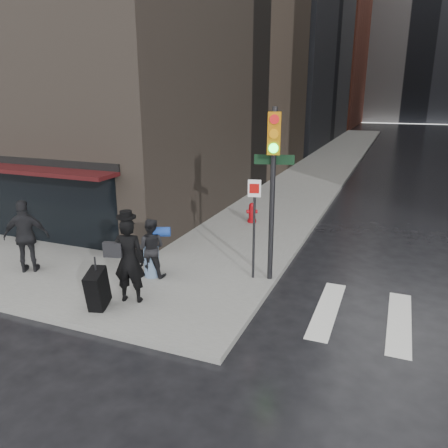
{
  "coord_description": "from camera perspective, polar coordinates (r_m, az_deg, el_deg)",
  "views": [
    {
      "loc": [
        4.71,
        -8.54,
        4.92
      ],
      "look_at": [
        0.23,
        2.58,
        1.3
      ],
      "focal_mm": 35.0,
      "sensor_mm": 36.0,
      "label": 1
    }
  ],
  "objects": [
    {
      "name": "storefront",
      "position": [
        15.99,
        -25.86,
        3.95
      ],
      "size": [
        8.4,
        1.11,
        2.83
      ],
      "color": "black",
      "rests_on": "ground"
    },
    {
      "name": "bldg_left_far",
      "position": [
        73.18,
        8.48,
        22.98
      ],
      "size": [
        22.0,
        20.0,
        26.0
      ],
      "primitive_type": "cube",
      "color": "brown",
      "rests_on": "ground"
    },
    {
      "name": "man_jeans",
      "position": [
        11.79,
        -9.54,
        -3.07
      ],
      "size": [
        1.18,
        0.77,
        1.62
      ],
      "rotation": [
        0.0,
        0.0,
        3.36
      ],
      "color": "black",
      "rests_on": "ground"
    },
    {
      "name": "man_overcoat",
      "position": [
        10.4,
        -13.12,
        -5.2
      ],
      "size": [
        1.17,
        1.4,
        2.26
      ],
      "rotation": [
        0.0,
        0.0,
        3.41
      ],
      "color": "black",
      "rests_on": "ground"
    },
    {
      "name": "man_greycoat",
      "position": [
        13.05,
        -24.4,
        -1.48
      ],
      "size": [
        1.28,
        1.01,
        2.03
      ],
      "rotation": [
        0.0,
        0.0,
        3.65
      ],
      "color": "black",
      "rests_on": "ground"
    },
    {
      "name": "traffic_light",
      "position": [
        10.9,
        6.21,
        6.67
      ],
      "size": [
        1.09,
        0.62,
        4.45
      ],
      "rotation": [
        0.0,
        0.0,
        0.25
      ],
      "color": "black",
      "rests_on": "ground"
    },
    {
      "name": "bldg_distant",
      "position": [
        87.26,
        24.62,
        22.71
      ],
      "size": [
        40.0,
        12.0,
        32.0
      ],
      "primitive_type": "cube",
      "color": "slate",
      "rests_on": "ground"
    },
    {
      "name": "sidewalk_left",
      "position": [
        36.18,
        14.43,
        8.59
      ],
      "size": [
        4.0,
        50.0,
        0.15
      ],
      "primitive_type": "cube",
      "color": "slate",
      "rests_on": "ground"
    },
    {
      "name": "ground",
      "position": [
        10.93,
        -6.27,
        -10.07
      ],
      "size": [
        140.0,
        140.0,
        0.0
      ],
      "primitive_type": "plane",
      "color": "black",
      "rests_on": "ground"
    },
    {
      "name": "fire_hydrant",
      "position": [
        16.69,
        3.67,
        1.38
      ],
      "size": [
        0.44,
        0.34,
        0.76
      ],
      "rotation": [
        0.0,
        0.0,
        0.41
      ],
      "color": "maroon",
      "rests_on": "ground"
    }
  ]
}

